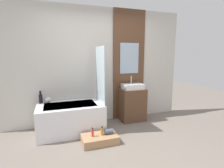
% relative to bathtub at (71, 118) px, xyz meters
% --- Properties ---
extents(ground_plane, '(12.00, 12.00, 0.00)m').
position_rel_bathtub_xyz_m(ground_plane, '(0.69, -1.14, -0.29)').
color(ground_plane, slate).
extents(wall_tiled_back, '(4.20, 0.06, 2.60)m').
position_rel_bathtub_xyz_m(wall_tiled_back, '(0.69, 0.44, 1.01)').
color(wall_tiled_back, beige).
rests_on(wall_tiled_back, ground_plane).
extents(wall_wood_accent, '(0.80, 0.04, 2.60)m').
position_rel_bathtub_xyz_m(wall_wood_accent, '(1.46, 0.39, 1.02)').
color(wall_wood_accent, brown).
rests_on(wall_wood_accent, ground_plane).
extents(bathtub, '(1.29, 0.78, 0.57)m').
position_rel_bathtub_xyz_m(bathtub, '(0.00, 0.00, 0.00)').
color(bathtub, white).
rests_on(bathtub, ground_plane).
extents(glass_shower_screen, '(0.01, 0.64, 1.15)m').
position_rel_bathtub_xyz_m(glass_shower_screen, '(0.61, -0.05, 0.86)').
color(glass_shower_screen, silver).
rests_on(glass_shower_screen, bathtub).
extents(wooden_step_bench, '(0.63, 0.39, 0.14)m').
position_rel_bathtub_xyz_m(wooden_step_bench, '(0.43, -0.65, -0.22)').
color(wooden_step_bench, '#A87F56').
rests_on(wooden_step_bench, ground_plane).
extents(vanity_cabinet, '(0.58, 0.41, 0.76)m').
position_rel_bathtub_xyz_m(vanity_cabinet, '(1.46, 0.16, 0.09)').
color(vanity_cabinet, brown).
rests_on(vanity_cabinet, ground_plane).
extents(sink, '(0.47, 0.32, 0.30)m').
position_rel_bathtub_xyz_m(sink, '(1.46, 0.17, 0.54)').
color(sink, white).
rests_on(sink, vanity_cabinet).
extents(vase_tall_dark, '(0.07, 0.07, 0.26)m').
position_rel_bathtub_xyz_m(vase_tall_dark, '(-0.56, 0.30, 0.39)').
color(vase_tall_dark, black).
rests_on(vase_tall_dark, bathtub).
extents(vase_round_light, '(0.12, 0.12, 0.12)m').
position_rel_bathtub_xyz_m(vase_round_light, '(-0.42, 0.28, 0.35)').
color(vase_round_light, silver).
rests_on(vase_round_light, bathtub).
extents(bottle_soap_primary, '(0.04, 0.04, 0.16)m').
position_rel_bathtub_xyz_m(bottle_soap_primary, '(0.30, -0.65, -0.08)').
color(bottle_soap_primary, red).
rests_on(bottle_soap_primary, wooden_step_bench).
extents(bottle_soap_secondary, '(0.05, 0.05, 0.16)m').
position_rel_bathtub_xyz_m(bottle_soap_secondary, '(0.47, -0.65, -0.08)').
color(bottle_soap_secondary, '#B2752D').
rests_on(bottle_soap_secondary, wooden_step_bench).
extents(towel_roll, '(0.16, 0.09, 0.09)m').
position_rel_bathtub_xyz_m(towel_roll, '(0.60, -0.65, -0.10)').
color(towel_roll, '#4C5666').
rests_on(towel_roll, wooden_step_bench).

